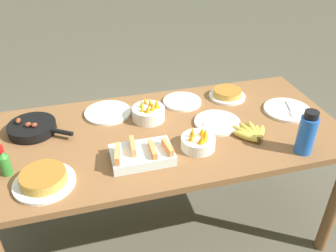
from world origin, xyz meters
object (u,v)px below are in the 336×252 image
(skillet, at_px, (33,128))
(empty_plate_near_front, at_px, (287,110))
(banana_bunch, at_px, (252,133))
(fruit_bowl_citrus, at_px, (198,141))
(water_bottle, at_px, (307,133))
(frittata_plate_side, at_px, (227,94))
(empty_plate_mid_edge, at_px, (217,123))
(empty_plate_far_right, at_px, (182,102))
(frittata_plate_center, at_px, (44,179))
(hot_sauce_bottle, at_px, (4,162))
(fruit_bowl_mango, at_px, (149,112))
(empty_plate_far_left, at_px, (108,113))
(melon_tray, at_px, (142,154))

(skillet, height_order, empty_plate_near_front, skillet)
(banana_bunch, relative_size, skillet, 0.62)
(fruit_bowl_citrus, xyz_separation_m, water_bottle, (0.48, -0.16, 0.07))
(frittata_plate_side, xyz_separation_m, empty_plate_mid_edge, (-0.17, -0.27, -0.02))
(banana_bunch, xyz_separation_m, empty_plate_far_right, (-0.24, 0.43, -0.01))
(skillet, height_order, frittata_plate_center, skillet)
(water_bottle, xyz_separation_m, hot_sauce_bottle, (-1.38, 0.20, -0.04))
(frittata_plate_center, relative_size, empty_plate_near_front, 0.99)
(empty_plate_near_front, relative_size, water_bottle, 1.19)
(fruit_bowl_mango, distance_m, fruit_bowl_citrus, 0.37)
(empty_plate_far_left, xyz_separation_m, empty_plate_mid_edge, (0.56, -0.26, 0.00))
(empty_plate_far_right, xyz_separation_m, empty_plate_mid_edge, (0.12, -0.27, -0.00))
(skillet, relative_size, water_bottle, 1.46)
(empty_plate_far_right, height_order, empty_plate_mid_edge, same)
(fruit_bowl_mango, distance_m, hot_sauce_bottle, 0.77)
(skillet, relative_size, fruit_bowl_mango, 1.83)
(banana_bunch, distance_m, empty_plate_near_front, 0.36)
(banana_bunch, xyz_separation_m, empty_plate_far_left, (-0.69, 0.42, -0.01))
(frittata_plate_side, bearing_deg, fruit_bowl_citrus, -127.96)
(banana_bunch, distance_m, frittata_plate_center, 1.04)
(empty_plate_mid_edge, height_order, water_bottle, water_bottle)
(skillet, height_order, water_bottle, water_bottle)
(hot_sauce_bottle, bearing_deg, empty_plate_far_left, 38.57)
(empty_plate_far_left, bearing_deg, fruit_bowl_mango, -28.39)
(fruit_bowl_citrus, bearing_deg, empty_plate_far_left, 131.60)
(empty_plate_near_front, distance_m, fruit_bowl_mango, 0.80)
(banana_bunch, height_order, fruit_bowl_citrus, fruit_bowl_citrus)
(water_bottle, bearing_deg, fruit_bowl_citrus, 161.31)
(empty_plate_near_front, relative_size, hot_sauce_bottle, 1.75)
(empty_plate_near_front, xyz_separation_m, fruit_bowl_mango, (-0.79, 0.13, 0.03))
(water_bottle, bearing_deg, empty_plate_mid_edge, 132.28)
(skillet, distance_m, frittata_plate_center, 0.44)
(frittata_plate_center, xyz_separation_m, fruit_bowl_mango, (0.55, 0.40, 0.02))
(melon_tray, relative_size, fruit_bowl_citrus, 1.72)
(banana_bunch, bearing_deg, fruit_bowl_mango, 147.46)
(skillet, relative_size, frittata_plate_center, 1.24)
(empty_plate_far_right, bearing_deg, fruit_bowl_citrus, -97.18)
(frittata_plate_center, distance_m, fruit_bowl_mango, 0.68)
(banana_bunch, bearing_deg, fruit_bowl_citrus, -176.35)
(fruit_bowl_citrus, relative_size, water_bottle, 0.75)
(skillet, relative_size, fruit_bowl_citrus, 1.95)
(hot_sauce_bottle, bearing_deg, frittata_plate_center, -35.56)
(empty_plate_far_left, bearing_deg, skillet, -168.40)
(frittata_plate_center, xyz_separation_m, frittata_plate_side, (1.08, 0.52, -0.00))
(melon_tray, xyz_separation_m, frittata_plate_side, (0.63, 0.46, -0.01))
(empty_plate_far_right, relative_size, water_bottle, 1.01)
(empty_plate_mid_edge, height_order, fruit_bowl_citrus, fruit_bowl_citrus)
(frittata_plate_center, height_order, frittata_plate_side, frittata_plate_center)
(empty_plate_near_front, relative_size, empty_plate_far_right, 1.18)
(banana_bunch, bearing_deg, empty_plate_near_front, 29.27)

